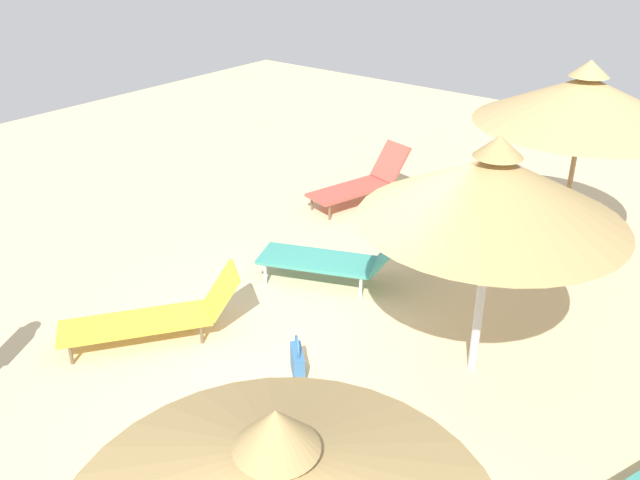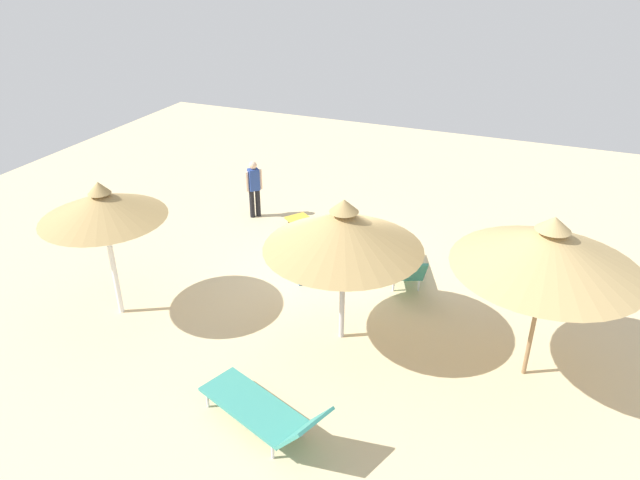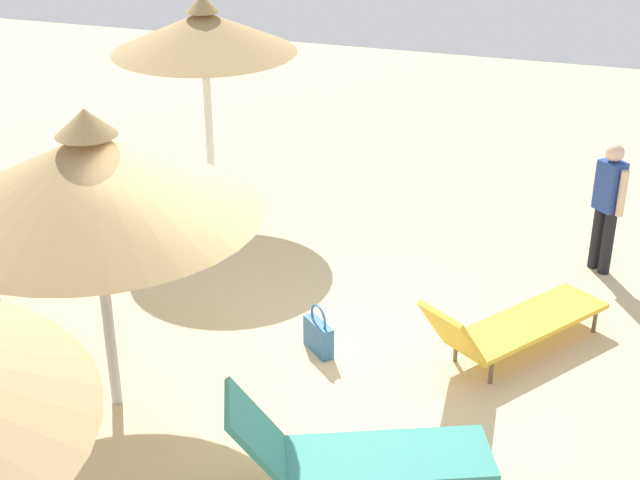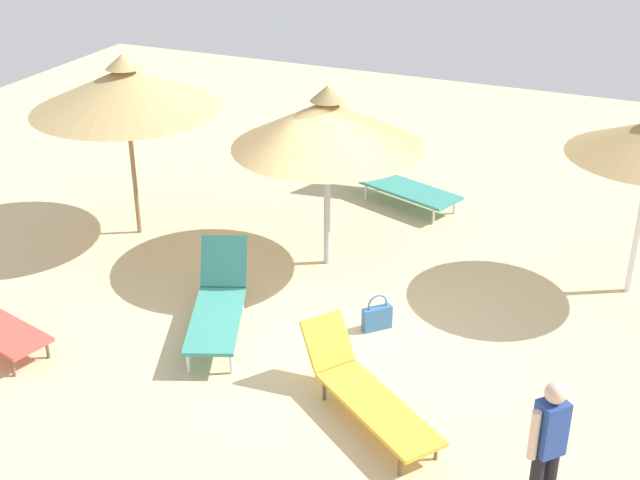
{
  "view_description": "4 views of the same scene",
  "coord_description": "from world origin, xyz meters",
  "px_view_note": "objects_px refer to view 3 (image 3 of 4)",
  "views": [
    {
      "loc": [
        3.96,
        -5.29,
        4.79
      ],
      "look_at": [
        -0.34,
        0.18,
        1.32
      ],
      "focal_mm": 37.93,
      "sensor_mm": 36.0,
      "label": 1
    },
    {
      "loc": [
        9.74,
        3.76,
        6.64
      ],
      "look_at": [
        0.09,
        -0.23,
        1.18
      ],
      "focal_mm": 32.78,
      "sensor_mm": 36.0,
      "label": 2
    },
    {
      "loc": [
        -2.43,
        6.91,
        5.09
      ],
      "look_at": [
        -0.08,
        -0.58,
        1.24
      ],
      "focal_mm": 52.96,
      "sensor_mm": 36.0,
      "label": 3
    },
    {
      "loc": [
        -9.32,
        -3.77,
        6.13
      ],
      "look_at": [
        0.01,
        0.25,
        1.13
      ],
      "focal_mm": 48.3,
      "sensor_mm": 36.0,
      "label": 4
    }
  ],
  "objects_px": {
    "parasol_umbrella_center": "(204,32)",
    "person_standing_front": "(608,201)",
    "lounge_chair_far_right": "(510,325)",
    "parasol_umbrella_far_left": "(91,175)",
    "lounge_chair_near_left": "(350,451)",
    "handbag": "(318,335)"
  },
  "relations": [
    {
      "from": "parasol_umbrella_far_left",
      "to": "lounge_chair_near_left",
      "type": "relative_size",
      "value": 1.3
    },
    {
      "from": "lounge_chair_near_left",
      "to": "person_standing_front",
      "type": "distance_m",
      "value": 4.84
    },
    {
      "from": "lounge_chair_far_right",
      "to": "lounge_chair_near_left",
      "type": "bearing_deg",
      "value": 68.76
    },
    {
      "from": "parasol_umbrella_far_left",
      "to": "lounge_chair_near_left",
      "type": "height_order",
      "value": "parasol_umbrella_far_left"
    },
    {
      "from": "lounge_chair_far_right",
      "to": "person_standing_front",
      "type": "xyz_separation_m",
      "value": [
        -0.77,
        -2.11,
        0.52
      ]
    },
    {
      "from": "handbag",
      "to": "person_standing_front",
      "type": "bearing_deg",
      "value": -134.41
    },
    {
      "from": "parasol_umbrella_center",
      "to": "person_standing_front",
      "type": "height_order",
      "value": "parasol_umbrella_center"
    },
    {
      "from": "parasol_umbrella_center",
      "to": "person_standing_front",
      "type": "xyz_separation_m",
      "value": [
        -4.96,
        0.36,
        -1.44
      ]
    },
    {
      "from": "parasol_umbrella_center",
      "to": "lounge_chair_near_left",
      "type": "xyz_separation_m",
      "value": [
        -3.26,
        4.87,
        -1.87
      ]
    },
    {
      "from": "parasol_umbrella_center",
      "to": "parasol_umbrella_far_left",
      "type": "xyz_separation_m",
      "value": [
        -0.91,
        4.32,
        -0.08
      ]
    },
    {
      "from": "lounge_chair_near_left",
      "to": "person_standing_front",
      "type": "bearing_deg",
      "value": -110.62
    },
    {
      "from": "parasol_umbrella_center",
      "to": "person_standing_front",
      "type": "distance_m",
      "value": 5.17
    },
    {
      "from": "parasol_umbrella_far_left",
      "to": "lounge_chair_far_right",
      "type": "relative_size",
      "value": 1.34
    },
    {
      "from": "person_standing_front",
      "to": "parasol_umbrella_far_left",
      "type": "bearing_deg",
      "value": 44.39
    },
    {
      "from": "lounge_chair_far_right",
      "to": "parasol_umbrella_center",
      "type": "bearing_deg",
      "value": -30.57
    },
    {
      "from": "parasol_umbrella_center",
      "to": "person_standing_front",
      "type": "bearing_deg",
      "value": 175.82
    },
    {
      "from": "handbag",
      "to": "lounge_chair_far_right",
      "type": "bearing_deg",
      "value": -164.59
    },
    {
      "from": "parasol_umbrella_center",
      "to": "handbag",
      "type": "bearing_deg",
      "value": 128.98
    },
    {
      "from": "lounge_chair_far_right",
      "to": "handbag",
      "type": "xyz_separation_m",
      "value": [
        1.79,
        0.49,
        -0.15
      ]
    },
    {
      "from": "parasol_umbrella_center",
      "to": "lounge_chair_near_left",
      "type": "bearing_deg",
      "value": 123.77
    },
    {
      "from": "parasol_umbrella_center",
      "to": "lounge_chair_near_left",
      "type": "height_order",
      "value": "parasol_umbrella_center"
    },
    {
      "from": "parasol_umbrella_far_left",
      "to": "lounge_chair_far_right",
      "type": "xyz_separation_m",
      "value": [
        -3.28,
        -1.84,
        -1.88
      ]
    }
  ]
}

